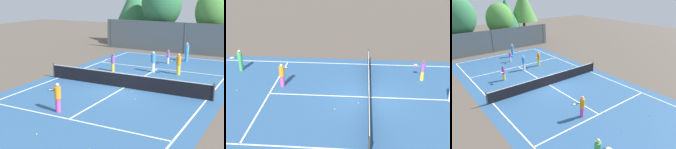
% 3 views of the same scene
% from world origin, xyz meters
% --- Properties ---
extents(ground_plane, '(80.00, 80.00, 0.00)m').
position_xyz_m(ground_plane, '(0.00, 0.00, 0.00)').
color(ground_plane, brown).
extents(court_surface, '(13.00, 25.00, 0.01)m').
position_xyz_m(court_surface, '(0.00, 0.00, 0.00)').
color(court_surface, '#2D5684').
rests_on(court_surface, ground_plane).
extents(tennis_net, '(11.90, 0.10, 1.10)m').
position_xyz_m(tennis_net, '(0.00, 0.00, 0.51)').
color(tennis_net, '#333833').
rests_on(tennis_net, ground_plane).
extents(perimeter_fence, '(18.00, 0.12, 3.20)m').
position_xyz_m(perimeter_fence, '(0.00, 14.00, 1.60)').
color(perimeter_fence, '#515B60').
rests_on(perimeter_fence, ground_plane).
extents(tree_0, '(4.09, 4.09, 7.31)m').
position_xyz_m(tree_0, '(-7.60, 18.21, 5.01)').
color(tree_0, brown).
rests_on(tree_0, ground_plane).
extents(tree_1, '(4.49, 3.60, 7.65)m').
position_xyz_m(tree_1, '(-3.37, 16.05, 4.95)').
color(tree_1, brown).
rests_on(tree_1, ground_plane).
extents(tree_3, '(4.04, 3.83, 6.62)m').
position_xyz_m(tree_3, '(2.35, 16.37, 4.19)').
color(tree_3, brown).
rests_on(tree_3, ground_plane).
extents(player_0, '(0.70, 0.85, 1.49)m').
position_xyz_m(player_0, '(-2.88, 3.75, 0.77)').
color(player_0, yellow).
rests_on(player_0, ground_plane).
extents(player_2, '(0.36, 0.36, 1.68)m').
position_xyz_m(player_2, '(0.07, 5.08, 0.86)').
color(player_2, silver).
rests_on(player_2, ground_plane).
extents(player_3, '(0.37, 0.37, 1.74)m').
position_xyz_m(player_3, '(1.27, 10.48, 0.89)').
color(player_3, '#388CD8').
rests_on(player_3, ground_plane).
extents(player_4, '(0.87, 0.77, 1.68)m').
position_xyz_m(player_4, '(2.11, 5.24, 0.86)').
color(player_4, yellow).
rests_on(player_4, ground_plane).
extents(player_5, '(0.37, 0.85, 1.26)m').
position_xyz_m(player_5, '(0.09, 8.66, 0.66)').
color(player_5, silver).
rests_on(player_5, ground_plane).
extents(player_6, '(0.93, 0.52, 1.63)m').
position_xyz_m(player_6, '(-1.15, -5.79, 0.84)').
color(player_6, '#D14799').
rests_on(player_6, ground_plane).
extents(tennis_ball_2, '(0.07, 0.07, 0.07)m').
position_xyz_m(tennis_ball_2, '(-0.20, -8.66, 0.03)').
color(tennis_ball_2, '#CCE533').
rests_on(tennis_ball_2, ground_plane).
extents(tennis_ball_3, '(0.07, 0.07, 0.07)m').
position_xyz_m(tennis_ball_3, '(2.08, 6.08, 0.03)').
color(tennis_ball_3, '#CCE533').
rests_on(tennis_ball_3, ground_plane).
extents(tennis_ball_4, '(0.07, 0.07, 0.07)m').
position_xyz_m(tennis_ball_4, '(1.71, -1.99, 0.03)').
color(tennis_ball_4, '#CCE533').
rests_on(tennis_ball_4, ground_plane).
extents(tennis_ball_5, '(0.07, 0.07, 0.07)m').
position_xyz_m(tennis_ball_5, '(0.86, -0.60, 0.03)').
color(tennis_ball_5, '#CCE533').
rests_on(tennis_ball_5, ground_plane).
extents(tennis_ball_6, '(0.07, 0.07, 0.07)m').
position_xyz_m(tennis_ball_6, '(4.70, 4.36, 0.03)').
color(tennis_ball_6, '#CCE533').
rests_on(tennis_ball_6, ground_plane).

